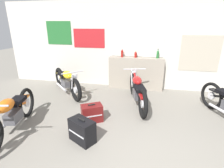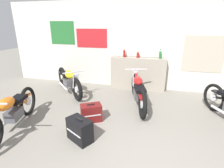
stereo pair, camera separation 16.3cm
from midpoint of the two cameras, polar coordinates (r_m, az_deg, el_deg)
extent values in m
cube|color=beige|center=(5.79, 11.22, 12.05)|extent=(10.00, 0.06, 2.80)
cube|color=silver|center=(5.76, 7.49, 13.37)|extent=(1.59, 0.01, 0.84)
cube|color=beige|center=(5.76, 7.49, 13.37)|extent=(1.65, 0.01, 0.90)
cube|color=#B2A893|center=(5.96, 26.09, 8.90)|extent=(1.15, 0.01, 1.08)
cube|color=#B21E23|center=(6.09, -8.30, 14.52)|extent=(1.08, 0.01, 0.62)
cube|color=#23662D|center=(6.53, -17.60, 15.60)|extent=(0.90, 0.01, 0.77)
cube|color=gray|center=(5.80, 6.95, 3.44)|extent=(1.76, 0.28, 1.05)
cylinder|color=maroon|center=(5.71, 2.49, 9.78)|extent=(0.07, 0.07, 0.21)
cone|color=maroon|center=(5.69, 2.51, 11.13)|extent=(0.06, 0.06, 0.06)
cylinder|color=silver|center=(5.69, 2.51, 11.54)|extent=(0.03, 0.03, 0.02)
cylinder|color=maroon|center=(5.70, 6.91, 9.34)|extent=(0.08, 0.08, 0.15)
cone|color=maroon|center=(5.68, 6.95, 10.32)|extent=(0.07, 0.07, 0.04)
cylinder|color=gold|center=(5.68, 6.96, 10.62)|extent=(0.03, 0.03, 0.02)
cylinder|color=#23662D|center=(5.70, 13.91, 9.23)|extent=(0.07, 0.07, 0.21)
cone|color=#23662D|center=(5.68, 14.02, 10.57)|extent=(0.06, 0.06, 0.06)
cylinder|color=black|center=(5.67, 14.05, 10.99)|extent=(0.03, 0.03, 0.02)
torus|color=black|center=(5.09, 28.92, -3.35)|extent=(0.37, 0.65, 0.68)
cylinder|color=silver|center=(5.09, 28.92, -3.35)|extent=(0.13, 0.20, 0.19)
cube|color=black|center=(4.99, 29.82, -1.90)|extent=(0.24, 0.30, 0.04)
cylinder|color=silver|center=(4.74, 31.36, -7.45)|extent=(0.37, 0.68, 0.06)
torus|color=black|center=(4.97, -12.63, -1.95)|extent=(0.55, 0.55, 0.67)
cylinder|color=silver|center=(4.97, -12.63, -1.95)|extent=(0.18, 0.18, 0.18)
torus|color=black|center=(6.28, -17.43, 2.09)|extent=(0.55, 0.55, 0.67)
cylinder|color=silver|center=(6.28, -17.43, 2.09)|extent=(0.18, 0.18, 0.18)
cube|color=#4C4C51|center=(5.68, -15.53, 0.34)|extent=(0.44, 0.44, 0.20)
cylinder|color=yellow|center=(5.63, -15.70, 2.21)|extent=(0.97, 0.97, 0.41)
ellipsoid|color=yellow|center=(5.42, -15.19, 2.91)|extent=(0.52, 0.52, 0.22)
cube|color=black|center=(5.82, -16.41, 3.07)|extent=(0.52, 0.52, 0.08)
cube|color=yellow|center=(6.15, -17.34, 3.26)|extent=(0.30, 0.30, 0.04)
cylinder|color=silver|center=(4.97, -12.49, 0.99)|extent=(0.15, 0.15, 0.47)
cylinder|color=silver|center=(4.93, -13.78, 0.75)|extent=(0.15, 0.15, 0.47)
cylinder|color=silver|center=(4.95, -13.64, 3.70)|extent=(0.47, 0.48, 0.03)
sphere|color=silver|center=(4.92, -13.30, 2.43)|extent=(0.13, 0.13, 0.13)
cylinder|color=silver|center=(5.78, -17.04, -0.89)|extent=(0.61, 0.61, 0.06)
torus|color=black|center=(5.33, 6.04, 0.00)|extent=(0.27, 0.69, 0.69)
cylinder|color=silver|center=(5.33, 6.04, 0.00)|extent=(0.11, 0.20, 0.19)
torus|color=black|center=(4.07, 8.95, -6.43)|extent=(0.27, 0.69, 0.69)
cylinder|color=silver|center=(4.07, 8.95, -6.43)|extent=(0.11, 0.20, 0.19)
cube|color=#4C4C51|center=(4.63, 7.43, -3.30)|extent=(0.31, 0.43, 0.21)
cylinder|color=#B21919|center=(4.56, 7.54, -0.93)|extent=(0.37, 1.24, 0.43)
ellipsoid|color=#B21919|center=(4.69, 7.22, 1.14)|extent=(0.35, 0.52, 0.22)
cube|color=black|center=(4.36, 8.03, -1.44)|extent=(0.35, 0.52, 0.08)
cube|color=#B21919|center=(4.08, 8.84, -3.88)|extent=(0.21, 0.30, 0.04)
cylinder|color=silver|center=(5.18, 5.59, 2.35)|extent=(0.08, 0.17, 0.49)
cylinder|color=silver|center=(5.20, 6.90, 2.37)|extent=(0.08, 0.17, 0.49)
cylinder|color=silver|center=(5.05, 6.47, 4.85)|extent=(0.63, 0.19, 0.03)
sphere|color=silver|center=(5.14, 6.32, 3.93)|extent=(0.13, 0.13, 0.13)
cylinder|color=silver|center=(4.63, 9.28, -5.29)|extent=(0.25, 0.75, 0.06)
torus|color=black|center=(4.58, -27.00, -5.43)|extent=(0.23, 0.68, 0.68)
cylinder|color=silver|center=(4.58, -27.00, -5.43)|extent=(0.10, 0.20, 0.19)
cube|color=#4C4C51|center=(4.11, -30.45, -9.08)|extent=(0.30, 0.42, 0.21)
cylinder|color=orange|center=(4.03, -30.95, -6.44)|extent=(0.33, 1.21, 0.44)
ellipsoid|color=orange|center=(3.85, -32.45, -5.99)|extent=(0.34, 0.50, 0.22)
cube|color=black|center=(4.17, -29.74, -4.86)|extent=(0.34, 0.50, 0.08)
cube|color=orange|center=(4.45, -27.75, -3.91)|extent=(0.20, 0.29, 0.04)
cylinder|color=silver|center=(4.31, -31.21, -9.99)|extent=(0.23, 0.73, 0.06)
cube|color=black|center=(3.38, -11.11, -14.75)|extent=(0.56, 0.48, 0.44)
cube|color=silver|center=(3.32, -13.07, -15.65)|extent=(0.37, 0.22, 0.02)
cube|color=black|center=(3.26, -11.37, -11.33)|extent=(0.16, 0.11, 0.02)
cube|color=maroon|center=(3.98, -7.73, -9.43)|extent=(0.53, 0.47, 0.39)
cube|color=silver|center=(3.85, -7.32, -10.41)|extent=(0.34, 0.20, 0.02)
cube|color=black|center=(3.88, -7.87, -6.72)|extent=(0.15, 0.10, 0.02)
camera|label=1|loc=(0.08, -91.10, -0.39)|focal=28.00mm
camera|label=2|loc=(0.08, 88.90, 0.39)|focal=28.00mm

